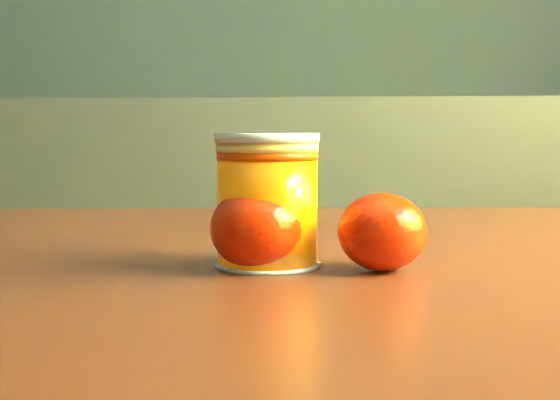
# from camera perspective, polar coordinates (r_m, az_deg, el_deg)

# --- Properties ---
(kitchen_counter) EXTENTS (3.15, 0.60, 0.90)m
(kitchen_counter) POSITION_cam_1_polar(r_m,az_deg,el_deg) (2.21, -15.00, -4.77)
(kitchen_counter) COLOR #46454A
(kitchen_counter) RESTS_ON ground
(table) EXTENTS (1.09, 0.84, 0.74)m
(table) POSITION_cam_1_polar(r_m,az_deg,el_deg) (0.62, 10.24, -12.74)
(table) COLOR #5A2616
(table) RESTS_ON ground
(juice_glass) EXTENTS (0.07, 0.07, 0.09)m
(juice_glass) POSITION_cam_1_polar(r_m,az_deg,el_deg) (0.55, -0.93, -0.07)
(juice_glass) COLOR #DC6604
(juice_glass) RESTS_ON table
(orange_front) EXTENTS (0.07, 0.07, 0.06)m
(orange_front) POSITION_cam_1_polar(r_m,az_deg,el_deg) (0.54, -1.69, -2.09)
(orange_front) COLOR red
(orange_front) RESTS_ON table
(orange_back) EXTENTS (0.08, 0.08, 0.05)m
(orange_back) POSITION_cam_1_polar(r_m,az_deg,el_deg) (0.54, 7.47, -2.31)
(orange_back) COLOR red
(orange_back) RESTS_ON table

